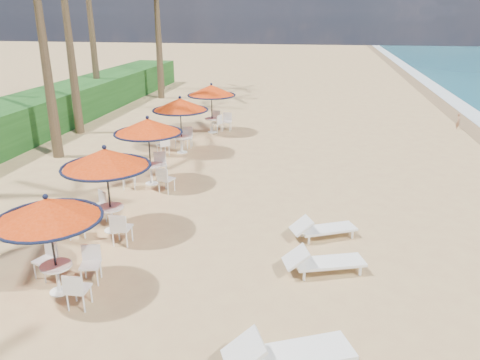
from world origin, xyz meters
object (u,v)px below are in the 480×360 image
(lounger_near, at_px, (285,354))
(lounger_far, at_px, (321,228))
(station_2, at_px, (149,135))
(lounger_mid, at_px, (321,261))
(station_0, at_px, (51,221))
(station_4, at_px, (213,96))
(station_1, at_px, (104,169))
(station_3, at_px, (180,111))

(lounger_near, relative_size, lounger_far, 1.24)
(station_2, bearing_deg, lounger_mid, -40.20)
(station_0, bearing_deg, station_2, 93.30)
(station_0, distance_m, station_2, 6.76)
(lounger_near, height_order, lounger_far, lounger_near)
(station_4, bearing_deg, lounger_mid, -66.69)
(lounger_near, bearing_deg, station_4, 82.66)
(station_0, distance_m, station_1, 2.98)
(station_3, height_order, lounger_far, station_3)
(station_3, bearing_deg, station_2, -88.52)
(station_0, xyz_separation_m, lounger_far, (5.53, 3.53, -1.38))
(station_0, height_order, station_1, station_1)
(station_0, xyz_separation_m, station_4, (0.07, 14.43, 0.13))
(station_0, xyz_separation_m, lounger_mid, (5.55, 1.73, -1.36))
(station_2, distance_m, lounger_far, 6.90)
(lounger_far, bearing_deg, station_1, 160.37)
(lounger_near, distance_m, lounger_far, 5.14)
(lounger_far, bearing_deg, station_3, 104.73)
(station_2, bearing_deg, lounger_far, -28.53)
(station_1, bearing_deg, lounger_mid, -12.09)
(station_1, xyz_separation_m, lounger_mid, (5.77, -1.24, -1.49))
(station_2, height_order, station_4, station_4)
(lounger_mid, relative_size, lounger_far, 1.07)
(station_2, relative_size, station_3, 1.00)
(station_0, xyz_separation_m, station_2, (-0.39, 6.75, 0.11))
(station_3, distance_m, lounger_far, 9.49)
(station_1, xyz_separation_m, station_2, (-0.17, 3.78, -0.02))
(station_4, xyz_separation_m, lounger_near, (4.90, -16.01, -1.43))
(lounger_far, bearing_deg, station_2, 126.25)
(lounger_near, distance_m, lounger_mid, 3.35)
(station_1, height_order, station_4, station_1)
(station_0, distance_m, lounger_far, 6.70)
(station_1, relative_size, station_4, 1.00)
(station_0, distance_m, station_4, 14.43)
(station_2, relative_size, lounger_near, 1.06)
(station_3, bearing_deg, lounger_mid, -56.10)
(station_0, distance_m, station_3, 10.73)
(station_2, distance_m, station_3, 3.97)
(station_3, xyz_separation_m, lounger_mid, (6.04, -8.99, -1.47))
(station_0, xyz_separation_m, station_1, (-0.22, 2.97, 0.13))
(station_4, xyz_separation_m, lounger_far, (5.45, -10.90, -1.51))
(station_0, xyz_separation_m, station_3, (-0.49, 10.72, 0.11))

